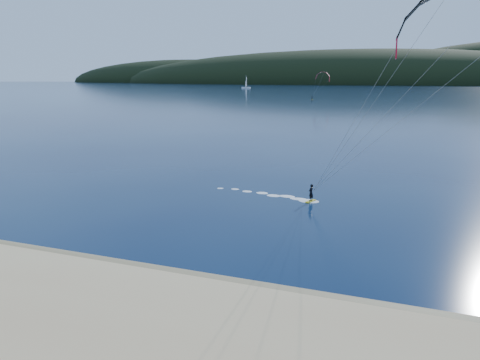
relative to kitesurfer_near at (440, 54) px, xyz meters
The scene contains 6 objects.
ground 26.50m from the kitesurfer_near, 133.87° to the right, with size 1800.00×1800.00×0.00m, color #071535.
wet_sand 23.92m from the kitesurfer_near, 142.85° to the right, with size 220.00×2.50×0.10m.
headland 728.99m from the kitesurfer_near, 91.20° to the left, with size 1200.00×310.00×140.00m.
kitesurfer_near is the anchor object (origin of this frame).
kitesurfer_far 187.16m from the kitesurfer_near, 100.58° to the left, with size 10.43×8.42×13.21m.
sailboat 407.47m from the kitesurfer_near, 110.05° to the left, with size 9.22×5.85×12.98m.
Camera 1 is at (12.77, -15.86, 11.74)m, focal length 31.50 mm.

